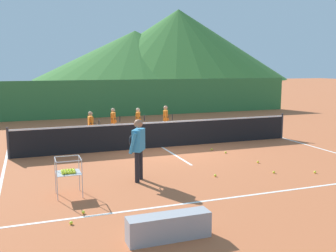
{
  "coord_description": "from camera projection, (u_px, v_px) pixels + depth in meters",
  "views": [
    {
      "loc": [
        -4.61,
        -13.37,
        3.04
      ],
      "look_at": [
        -0.0,
        -0.66,
        0.9
      ],
      "focal_mm": 41.35,
      "sensor_mm": 36.0,
      "label": 1
    }
  ],
  "objects": [
    {
      "name": "tennis_ball_1",
      "position": [
        315.0,
        172.0,
        10.97
      ],
      "size": [
        0.07,
        0.07,
        0.07
      ],
      "primitive_type": "sphere",
      "color": "yellow",
      "rests_on": "ground"
    },
    {
      "name": "student_3",
      "position": [
        166.0,
        118.0,
        16.7
      ],
      "size": [
        0.41,
        0.71,
        1.31
      ],
      "color": "navy",
      "rests_on": "ground"
    },
    {
      "name": "tennis_net",
      "position": [
        162.0,
        134.0,
        14.36
      ],
      "size": [
        10.69,
        0.08,
        1.05
      ],
      "color": "#333338",
      "rests_on": "ground"
    },
    {
      "name": "windscreen_fence",
      "position": [
        111.0,
        98.0,
        22.74
      ],
      "size": [
        23.75,
        0.08,
        2.19
      ],
      "primitive_type": "cube",
      "color": "#33753D",
      "rests_on": "ground"
    },
    {
      "name": "student_2",
      "position": [
        138.0,
        119.0,
        16.79
      ],
      "size": [
        0.41,
        0.67,
        1.21
      ],
      "color": "black",
      "rests_on": "ground"
    },
    {
      "name": "student_1",
      "position": [
        114.0,
        120.0,
        16.38
      ],
      "size": [
        0.41,
        0.67,
        1.24
      ],
      "color": "silver",
      "rests_on": "ground"
    },
    {
      "name": "tennis_ball_3",
      "position": [
        274.0,
        172.0,
        10.96
      ],
      "size": [
        0.07,
        0.07,
        0.07
      ],
      "primitive_type": "sphere",
      "color": "yellow",
      "rests_on": "ground"
    },
    {
      "name": "line_sideline_west",
      "position": [
        6.0,
        159.0,
        12.62
      ],
      "size": [
        0.08,
        11.17,
        0.01
      ],
      "primitive_type": "cube",
      "color": "white",
      "rests_on": "ground"
    },
    {
      "name": "hill_0",
      "position": [
        135.0,
        55.0,
        84.62
      ],
      "size": [
        43.6,
        43.6,
        10.4
      ],
      "primitive_type": "cone",
      "color": "#38702D",
      "rests_on": "ground"
    },
    {
      "name": "instructor",
      "position": [
        138.0,
        144.0,
        10.14
      ],
      "size": [
        0.55,
        0.82,
        1.65
      ],
      "color": "black",
      "rests_on": "ground"
    },
    {
      "name": "tennis_ball_4",
      "position": [
        215.0,
        175.0,
        10.64
      ],
      "size": [
        0.07,
        0.07,
        0.07
      ],
      "primitive_type": "sphere",
      "color": "yellow",
      "rests_on": "ground"
    },
    {
      "name": "ground_plane",
      "position": [
        162.0,
        147.0,
        14.44
      ],
      "size": [
        120.0,
        120.0,
        0.0
      ],
      "primitive_type": "plane",
      "color": "#BC6038"
    },
    {
      "name": "hill_1",
      "position": [
        178.0,
        44.0,
        87.32
      ],
      "size": [
        47.96,
        47.96,
        15.34
      ],
      "primitive_type": "cone",
      "color": "#38702D",
      "rests_on": "ground"
    },
    {
      "name": "tennis_ball_7",
      "position": [
        258.0,
        162.0,
        12.12
      ],
      "size": [
        0.07,
        0.07,
        0.07
      ],
      "primitive_type": "sphere",
      "color": "yellow",
      "rests_on": "ground"
    },
    {
      "name": "line_sideline_east",
      "position": [
        283.0,
        138.0,
        16.26
      ],
      "size": [
        0.08,
        11.17,
        0.01
      ],
      "primitive_type": "cube",
      "color": "white",
      "rests_on": "ground"
    },
    {
      "name": "tennis_ball_6",
      "position": [
        226.0,
        152.0,
        13.44
      ],
      "size": [
        0.07,
        0.07,
        0.07
      ],
      "primitive_type": "sphere",
      "color": "yellow",
      "rests_on": "ground"
    },
    {
      "name": "line_service_center",
      "position": [
        162.0,
        147.0,
        14.44
      ],
      "size": [
        0.08,
        5.61,
        0.01
      ],
      "primitive_type": "cube",
      "color": "white",
      "rests_on": "ground"
    },
    {
      "name": "tennis_ball_2",
      "position": [
        71.0,
        223.0,
        7.45
      ],
      "size": [
        0.07,
        0.07,
        0.07
      ],
      "primitive_type": "sphere",
      "color": "yellow",
      "rests_on": "ground"
    },
    {
      "name": "tennis_ball_5",
      "position": [
        212.0,
        149.0,
        13.93
      ],
      "size": [
        0.07,
        0.07,
        0.07
      ],
      "primitive_type": "sphere",
      "color": "yellow",
      "rests_on": "ground"
    },
    {
      "name": "student_0",
      "position": [
        91.0,
        124.0,
        15.1
      ],
      "size": [
        0.4,
        0.61,
        1.26
      ],
      "color": "black",
      "rests_on": "ground"
    },
    {
      "name": "courtside_bench",
      "position": [
        169.0,
        227.0,
        6.79
      ],
      "size": [
        1.5,
        0.36,
        0.46
      ],
      "primitive_type": "cube",
      "color": "#99999E",
      "rests_on": "ground"
    },
    {
      "name": "tennis_ball_0",
      "position": [
        83.0,
        212.0,
        7.99
      ],
      "size": [
        0.07,
        0.07,
        0.07
      ],
      "primitive_type": "sphere",
      "color": "yellow",
      "rests_on": "ground"
    },
    {
      "name": "line_baseline_near",
      "position": [
        243.0,
        196.0,
        9.06
      ],
      "size": [
        10.79,
        0.08,
        0.01
      ],
      "primitive_type": "cube",
      "color": "white",
      "rests_on": "ground"
    },
    {
      "name": "ball_cart",
      "position": [
        68.0,
        172.0,
        9.02
      ],
      "size": [
        0.58,
        0.58,
        0.9
      ],
      "color": "#B7B7BC",
      "rests_on": "ground"
    },
    {
      "name": "line_baseline_far",
      "position": [
        127.0,
        126.0,
        19.43
      ],
      "size": [
        10.79,
        0.08,
        0.01
      ],
      "primitive_type": "cube",
      "color": "white",
      "rests_on": "ground"
    }
  ]
}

